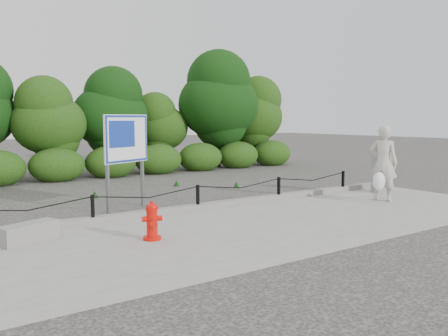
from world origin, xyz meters
TOP-DOWN VIEW (x-y plane):
  - ground at (0.00, 0.00)m, footprint 90.00×90.00m
  - sidewalk at (0.00, -2.00)m, footprint 14.00×4.00m
  - curb at (0.00, 0.05)m, footprint 14.00×0.22m
  - chain_barrier at (0.00, 0.00)m, footprint 10.06×0.06m
  - treeline at (0.74, 8.89)m, footprint 20.44×3.81m
  - fire_hydrant at (-2.07, -1.81)m, footprint 0.40×0.41m
  - pedestrian at (4.59, -1.65)m, footprint 0.89×0.84m
  - concrete_block at (-3.90, -0.72)m, footprint 1.09×0.71m
  - utility_cabinet at (5.79, -0.74)m, footprint 0.55×0.42m
  - advertising_sign at (-1.13, 1.42)m, footprint 1.34×0.64m

SIDE VIEW (x-z plane):
  - ground at x=0.00m, z-range 0.00..0.00m
  - sidewalk at x=0.00m, z-range 0.00..0.08m
  - curb at x=0.00m, z-range 0.08..0.22m
  - concrete_block at x=-3.90m, z-range 0.08..0.41m
  - fire_hydrant at x=-2.07m, z-range 0.06..0.75m
  - chain_barrier at x=0.00m, z-range 0.16..0.76m
  - utility_cabinet at x=5.79m, z-range 0.01..1.46m
  - pedestrian at x=4.59m, z-range 0.05..2.01m
  - advertising_sign at x=-1.13m, z-range 0.47..2.77m
  - treeline at x=0.74m, z-range 0.00..5.14m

